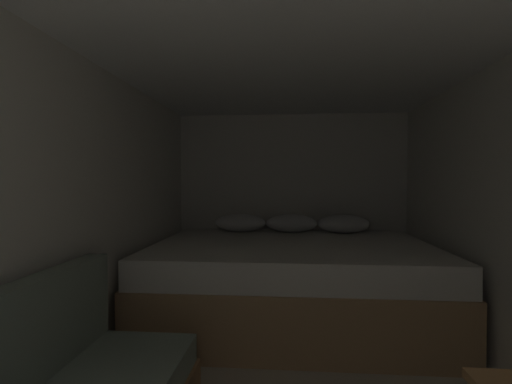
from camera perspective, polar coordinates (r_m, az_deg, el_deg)
The scene contains 4 objects.
wall_back at distance 4.40m, azimuth 5.34°, elevation -1.66°, with size 2.70×0.05×2.05m, color silver.
wall_left at distance 2.42m, azimuth -27.43°, elevation -4.49°, with size 0.05×4.67×2.05m, color silver.
ceiling_slab at distance 2.19m, azimuth 5.95°, elevation 23.03°, with size 2.70×4.67×0.05m, color white.
bed at distance 3.56m, azimuth 5.44°, elevation -13.10°, with size 2.48×1.81×0.92m.
Camera 1 is at (-0.04, -0.16, 1.27)m, focal length 26.44 mm.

